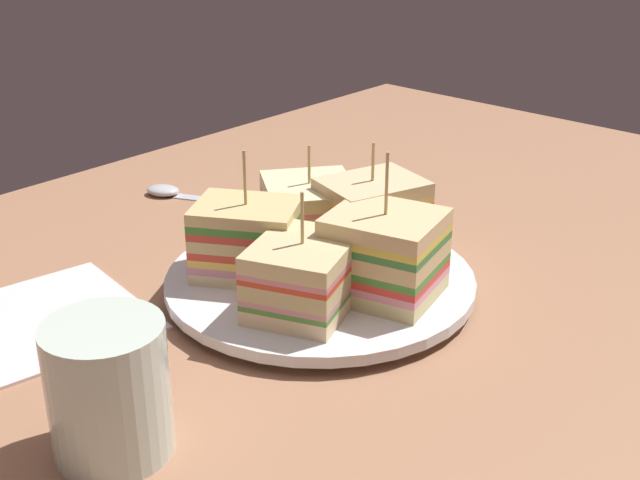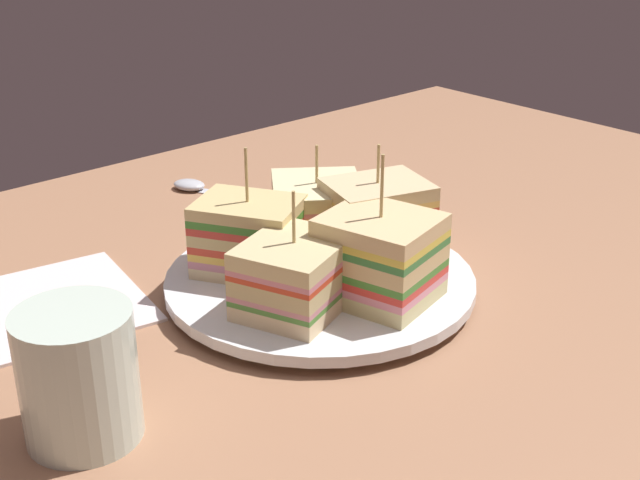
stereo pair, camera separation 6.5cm
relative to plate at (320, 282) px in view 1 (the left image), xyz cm
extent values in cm
cube|color=#A47253|center=(0.00, 0.00, -1.85)|extent=(115.96, 77.00, 1.80)
cylinder|color=white|center=(0.00, 0.00, -0.60)|extent=(14.88, 14.88, 0.71)
cylinder|color=white|center=(0.00, 0.00, 0.19)|extent=(24.01, 24.01, 0.86)
cube|color=beige|center=(3.48, -4.37, 1.08)|extent=(8.98, 9.65, 0.93)
cube|color=#B2844C|center=(1.55, -1.11, 1.08)|extent=(5.10, 3.19, 0.93)
cube|color=pink|center=(3.48, -4.37, 1.85)|extent=(8.98, 9.65, 0.60)
cube|color=#F9CA51|center=(3.48, -4.37, 2.45)|extent=(8.98, 9.65, 0.60)
cube|color=red|center=(3.48, -4.37, 3.05)|extent=(8.98, 9.65, 0.60)
cube|color=#D4C07E|center=(3.48, -4.37, 3.81)|extent=(8.98, 9.65, 0.93)
cube|color=#B2844C|center=(1.55, -1.11, 3.81)|extent=(5.10, 3.19, 0.93)
cube|color=#C93B30|center=(3.48, -4.37, 4.57)|extent=(8.98, 9.65, 0.60)
cube|color=#3E852E|center=(3.48, -4.37, 5.17)|extent=(8.98, 9.65, 0.60)
cube|color=#D9C07D|center=(3.48, -4.37, 5.94)|extent=(8.98, 9.65, 0.93)
cylinder|color=tan|center=(3.48, -4.37, 8.52)|extent=(0.24, 0.24, 4.25)
cube|color=beige|center=(4.87, 2.74, 1.21)|extent=(9.55, 8.84, 1.18)
cube|color=#B2844C|center=(1.32, 1.39, 1.21)|extent=(2.56, 6.08, 1.18)
cube|color=#528E38|center=(4.87, 2.74, 2.00)|extent=(9.55, 8.84, 0.41)
cube|color=pink|center=(4.87, 2.74, 2.41)|extent=(9.55, 8.84, 0.41)
cube|color=#CFBB81|center=(4.87, 2.74, 3.20)|extent=(9.55, 8.84, 1.18)
cube|color=#9E7242|center=(1.32, 1.39, 3.20)|extent=(2.56, 6.08, 1.18)
cube|color=red|center=(4.87, 2.74, 4.00)|extent=(9.55, 8.84, 0.41)
cube|color=pink|center=(4.87, 2.74, 4.40)|extent=(9.55, 8.84, 0.41)
cube|color=beige|center=(4.87, 2.74, 5.20)|extent=(9.55, 8.84, 1.18)
cylinder|color=tan|center=(4.87, 2.74, 7.69)|extent=(0.24, 0.24, 3.80)
cube|color=beige|center=(-0.86, 5.52, 1.21)|extent=(8.55, 9.16, 1.18)
cube|color=#B2844C|center=(0.05, 1.84, 1.21)|extent=(6.64, 1.91, 1.18)
cube|color=pink|center=(-0.86, 5.52, 2.08)|extent=(8.55, 9.16, 0.56)
cube|color=red|center=(-0.86, 5.52, 2.65)|extent=(8.55, 9.16, 0.56)
cube|color=#458B32|center=(-0.86, 5.52, 3.21)|extent=(8.55, 9.16, 0.56)
cube|color=#DEC285|center=(-0.86, 5.52, 4.09)|extent=(8.55, 9.16, 1.18)
cube|color=#B2844C|center=(0.05, 1.84, 4.09)|extent=(6.64, 1.91, 1.18)
cube|color=#3A8440|center=(-0.86, 5.52, 4.96)|extent=(8.55, 9.16, 0.56)
cube|color=#ECD54D|center=(-0.86, 5.52, 5.52)|extent=(8.55, 9.16, 0.56)
cube|color=beige|center=(-0.86, 5.52, 6.40)|extent=(8.55, 9.16, 1.18)
cylinder|color=tan|center=(-0.86, 5.52, 9.30)|extent=(0.24, 0.24, 4.63)
cube|color=#D5BB7A|center=(-5.56, 0.55, 1.14)|extent=(9.21, 8.10, 1.04)
cube|color=#9E7242|center=(-1.95, -0.61, 1.14)|extent=(2.09, 5.72, 1.04)
cube|color=#F0C060|center=(-5.56, 0.55, 1.94)|extent=(9.21, 8.10, 0.55)
cube|color=#E14526|center=(-5.56, 0.55, 2.49)|extent=(9.21, 8.10, 0.55)
cube|color=pink|center=(-5.56, 0.55, 3.04)|extent=(9.21, 8.10, 0.55)
cube|color=beige|center=(-5.56, 0.55, 3.84)|extent=(9.21, 8.10, 1.04)
cube|color=#9E7242|center=(-1.95, -0.61, 3.84)|extent=(2.09, 5.72, 1.04)
cube|color=#E8A6A1|center=(-5.56, 0.55, 4.63)|extent=(9.21, 8.10, 0.55)
cube|color=#D54730|center=(-5.56, 0.55, 5.18)|extent=(9.21, 8.10, 0.55)
cube|color=#F4C464|center=(-5.56, 0.55, 5.73)|extent=(9.21, 8.10, 0.55)
cube|color=beige|center=(-5.56, 0.55, 6.53)|extent=(9.21, 8.10, 1.04)
cylinder|color=tan|center=(-5.56, 0.55, 8.61)|extent=(0.24, 0.24, 3.11)
cube|color=beige|center=(-3.52, -4.33, 1.20)|extent=(10.35, 10.47, 1.15)
cube|color=#B2844C|center=(-1.24, -1.31, 1.20)|extent=(5.76, 4.45, 1.15)
cube|color=red|center=(-3.52, -4.33, 1.98)|extent=(10.35, 10.47, 0.42)
cube|color=yellow|center=(-3.52, -4.33, 2.41)|extent=(10.35, 10.47, 0.42)
cube|color=pink|center=(-3.52, -4.33, 2.83)|extent=(10.35, 10.47, 0.42)
cube|color=beige|center=(-3.52, -4.33, 3.62)|extent=(10.35, 10.47, 1.15)
cube|color=#B2844C|center=(-1.24, -1.31, 3.62)|extent=(5.76, 4.45, 1.15)
cube|color=#F1C74E|center=(-3.52, -4.33, 4.41)|extent=(10.35, 10.47, 0.42)
cube|color=pink|center=(-3.52, -4.33, 4.83)|extent=(10.35, 10.47, 0.42)
cube|color=beige|center=(-3.52, -4.33, 5.62)|extent=(10.35, 10.47, 1.15)
cylinder|color=tan|center=(-3.52, -4.33, 7.79)|extent=(0.24, 0.24, 3.19)
cylinder|color=#E7D383|center=(-0.16, 0.16, 0.90)|extent=(5.86, 5.86, 0.54)
cylinder|color=#EAC264|center=(1.17, -0.07, 1.45)|extent=(5.81, 5.80, 0.82)
cylinder|color=#D4C16A|center=(0.46, -0.07, 1.64)|extent=(5.93, 5.91, 0.87)
cylinder|color=#ECC784|center=(0.74, -1.30, 2.52)|extent=(4.43, 4.47, 1.01)
cylinder|color=#E5C97A|center=(2.08, 0.09, 2.82)|extent=(5.81, 5.80, 0.82)
cylinder|color=#E7D069|center=(0.70, 0.28, 3.05)|extent=(4.58, 4.56, 0.74)
cube|color=silver|center=(-8.37, -19.69, -0.82)|extent=(5.96, 11.08, 0.25)
ellipsoid|color=silver|center=(-5.36, -26.22, -0.45)|extent=(3.64, 4.11, 1.00)
cube|color=silver|center=(16.52, -12.01, -0.70)|extent=(15.01, 15.72, 0.50)
cylinder|color=silver|center=(22.22, 4.15, 3.10)|extent=(6.83, 6.83, 8.10)
cylinder|color=#F8C046|center=(22.22, 4.15, 1.45)|extent=(6.29, 6.29, 4.79)
camera|label=1|loc=(44.02, 39.57, 29.94)|focal=47.86mm
camera|label=2|loc=(39.44, 44.14, 29.94)|focal=47.86mm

